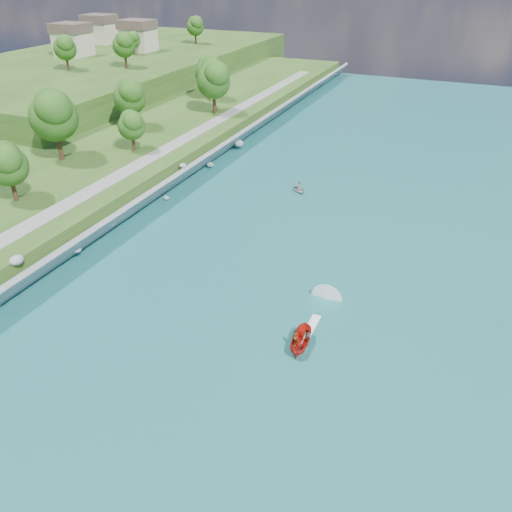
% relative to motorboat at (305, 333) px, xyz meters
% --- Properties ---
extents(ground, '(260.00, 260.00, 0.00)m').
position_rel_motorboat_xyz_m(ground, '(-5.49, -8.92, -0.83)').
color(ground, '#2D5119').
rests_on(ground, ground).
extents(river_water, '(55.00, 240.00, 0.10)m').
position_rel_motorboat_xyz_m(river_water, '(-5.49, 11.08, -0.78)').
color(river_water, '#17545A').
rests_on(river_water, ground).
extents(ridge_west, '(60.00, 120.00, 9.00)m').
position_rel_motorboat_xyz_m(ridge_west, '(-87.99, 86.08, 3.67)').
color(ridge_west, '#2D5119').
rests_on(ridge_west, ground).
extents(riprap_bank, '(3.99, 236.00, 4.37)m').
position_rel_motorboat_xyz_m(riprap_bank, '(-31.35, 10.50, 0.98)').
color(riprap_bank, slate).
rests_on(riprap_bank, ground).
extents(riverside_path, '(3.00, 200.00, 0.10)m').
position_rel_motorboat_xyz_m(riverside_path, '(-37.99, 11.08, 2.72)').
color(riverside_path, gray).
rests_on(riverside_path, berm_west).
extents(ridge_houses, '(29.50, 29.50, 8.40)m').
position_rel_motorboat_xyz_m(ridge_houses, '(-94.16, 91.08, 12.47)').
color(ridge_houses, beige).
rests_on(ridge_houses, ridge_west).
extents(trees_ridge, '(19.76, 56.06, 9.80)m').
position_rel_motorboat_xyz_m(trees_ridge, '(-78.51, 84.73, 12.83)').
color(trees_ridge, '#1F4512').
rests_on(trees_ridge, ridge_west).
extents(motorboat, '(3.60, 19.04, 2.16)m').
position_rel_motorboat_xyz_m(motorboat, '(0.00, 0.00, 0.00)').
color(motorboat, red).
rests_on(motorboat, river_water).
extents(raft, '(3.77, 3.91, 1.61)m').
position_rel_motorboat_xyz_m(raft, '(-12.67, 34.27, -0.36)').
color(raft, gray).
rests_on(raft, river_water).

